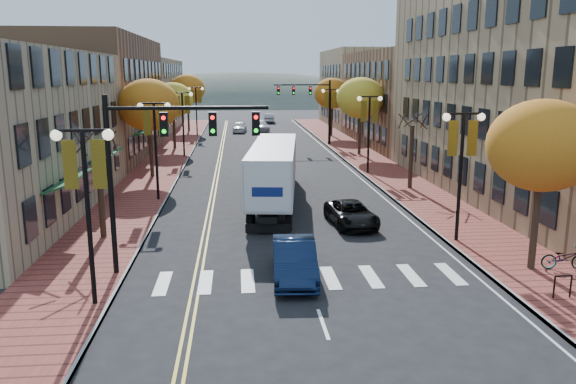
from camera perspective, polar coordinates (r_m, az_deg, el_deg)
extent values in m
plane|color=black|center=(20.06, 2.70, -10.83)|extent=(200.00, 200.00, 0.00)
cube|color=brown|center=(51.78, -12.28, 3.21)|extent=(4.00, 85.00, 0.15)
cube|color=brown|center=(52.68, 7.57, 3.53)|extent=(4.00, 85.00, 0.15)
cube|color=brown|center=(56.22, -20.32, 8.98)|extent=(12.00, 24.00, 11.00)
cube|color=#9E8966|center=(80.65, -15.72, 9.45)|extent=(12.00, 26.00, 9.50)
cube|color=#997F5B|center=(40.28, 26.85, 10.37)|extent=(15.00, 28.00, 15.00)
cube|color=brown|center=(63.95, 14.24, 9.19)|extent=(15.00, 24.00, 10.00)
cube|color=#9E8966|center=(85.00, 9.30, 10.36)|extent=(15.00, 20.00, 11.00)
cylinder|color=#382619|center=(27.63, -18.49, -0.15)|extent=(0.28, 0.28, 4.20)
cylinder|color=#382619|center=(43.10, -13.77, 4.79)|extent=(0.28, 0.28, 4.90)
ellipsoid|color=orange|center=(42.85, -13.96, 8.58)|extent=(4.48, 4.48, 3.81)
cylinder|color=#382619|center=(58.90, -11.51, 6.59)|extent=(0.28, 0.28, 4.55)
ellipsoid|color=yellow|center=(58.71, -11.62, 9.16)|extent=(4.16, 4.16, 3.54)
cylinder|color=#382619|center=(76.74, -10.10, 8.05)|extent=(0.28, 0.28, 5.04)
ellipsoid|color=orange|center=(76.60, -10.18, 10.24)|extent=(4.61, 4.61, 3.92)
cylinder|color=#382619|center=(24.00, 23.88, -1.93)|extent=(0.28, 0.28, 4.55)
ellipsoid|color=orange|center=(23.54, 24.43, 4.33)|extent=(4.16, 4.16, 3.54)
cylinder|color=#382619|center=(38.51, 12.39, 3.50)|extent=(0.28, 0.28, 4.20)
cylinder|color=#382619|center=(53.83, 7.30, 6.42)|extent=(0.28, 0.28, 4.90)
ellipsoid|color=yellow|center=(53.63, 7.38, 9.47)|extent=(4.48, 4.48, 3.81)
cylinder|color=#382619|center=(69.48, 4.44, 7.68)|extent=(0.28, 0.28, 4.76)
ellipsoid|color=orange|center=(69.33, 4.48, 9.96)|extent=(4.35, 4.35, 3.70)
cylinder|color=black|center=(19.54, -19.58, -2.87)|extent=(0.16, 0.16, 6.00)
cylinder|color=black|center=(19.03, -20.21, 5.90)|extent=(1.60, 0.10, 0.10)
sphere|color=#FFF2CC|center=(19.27, -22.49, 5.34)|extent=(0.36, 0.36, 0.36)
sphere|color=#FFF2CC|center=(18.85, -17.82, 5.55)|extent=(0.36, 0.36, 0.36)
cube|color=#B69118|center=(19.28, -21.27, 2.59)|extent=(0.45, 0.03, 1.60)
cube|color=#B69118|center=(19.05, -18.67, 2.67)|extent=(0.45, 0.03, 1.60)
cylinder|color=black|center=(34.98, -13.25, 3.86)|extent=(0.16, 0.16, 6.00)
cylinder|color=black|center=(34.70, -13.49, 8.76)|extent=(1.60, 0.10, 0.10)
sphere|color=#FFF2CC|center=(34.83, -14.79, 8.46)|extent=(0.36, 0.36, 0.36)
sphere|color=#FFF2CC|center=(34.60, -12.15, 8.57)|extent=(0.36, 0.36, 0.36)
cube|color=#B69118|center=(34.84, -14.14, 6.93)|extent=(0.45, 0.03, 1.60)
cube|color=#B69118|center=(34.71, -12.66, 6.98)|extent=(0.45, 0.03, 1.60)
cylinder|color=black|center=(52.75, -10.60, 6.64)|extent=(0.16, 0.16, 6.00)
cylinder|color=black|center=(52.56, -10.73, 9.90)|extent=(1.60, 0.10, 0.10)
sphere|color=#FFF2CC|center=(52.65, -11.60, 9.70)|extent=(0.36, 0.36, 0.36)
sphere|color=#FFF2CC|center=(52.50, -9.84, 9.76)|extent=(0.36, 0.36, 0.36)
cube|color=#B69118|center=(52.65, -11.17, 8.68)|extent=(0.45, 0.03, 1.60)
cube|color=#B69118|center=(52.57, -10.19, 8.71)|extent=(0.45, 0.03, 1.60)
cylinder|color=black|center=(70.63, -9.28, 8.01)|extent=(0.16, 0.16, 6.00)
cylinder|color=black|center=(70.49, -9.36, 10.44)|extent=(1.60, 0.10, 0.10)
sphere|color=#FFF2CC|center=(70.56, -10.02, 10.30)|extent=(0.36, 0.36, 0.36)
sphere|color=#FFF2CC|center=(70.45, -8.70, 10.34)|extent=(0.36, 0.36, 0.36)
cube|color=#B69118|center=(70.56, -9.70, 9.54)|extent=(0.45, 0.03, 1.60)
cube|color=#B69118|center=(70.50, -8.96, 9.56)|extent=(0.45, 0.03, 1.60)
cylinder|color=black|center=(26.75, 17.07, 1.19)|extent=(0.16, 0.16, 6.00)
cylinder|color=black|center=(26.38, 17.47, 7.60)|extent=(1.60, 0.10, 0.10)
sphere|color=#FFF2CC|center=(26.10, 15.82, 7.33)|extent=(0.36, 0.36, 0.36)
sphere|color=#FFF2CC|center=(26.71, 19.05, 7.23)|extent=(0.36, 0.36, 0.36)
cube|color=#B69118|center=(26.31, 16.41, 5.25)|extent=(0.45, 0.03, 1.60)
cube|color=#B69118|center=(26.65, 18.22, 5.22)|extent=(0.45, 0.03, 1.60)
cylinder|color=black|center=(43.76, 8.20, 5.64)|extent=(0.16, 0.16, 6.00)
cylinder|color=black|center=(43.53, 8.32, 9.57)|extent=(1.60, 0.10, 0.10)
sphere|color=#FFF2CC|center=(43.36, 7.27, 9.39)|extent=(0.36, 0.36, 0.36)
sphere|color=#FFF2CC|center=(43.73, 9.35, 9.35)|extent=(0.36, 0.36, 0.36)
cube|color=#B69118|center=(43.49, 7.69, 8.13)|extent=(0.45, 0.03, 1.60)
cube|color=#B69118|center=(43.70, 8.85, 8.12)|extent=(0.45, 0.03, 1.60)
cylinder|color=black|center=(61.33, 4.31, 7.54)|extent=(0.16, 0.16, 6.00)
cylinder|color=black|center=(61.17, 4.36, 10.34)|extent=(1.60, 0.10, 0.10)
sphere|color=#FFF2CC|center=(61.05, 3.60, 10.21)|extent=(0.36, 0.36, 0.36)
sphere|color=#FFF2CC|center=(61.31, 5.10, 10.19)|extent=(0.36, 0.36, 0.36)
cube|color=#B69118|center=(61.14, 3.92, 9.32)|extent=(0.45, 0.03, 1.60)
cube|color=#B69118|center=(61.29, 4.76, 9.31)|extent=(0.45, 0.03, 1.60)
cylinder|color=black|center=(22.25, -17.56, 0.35)|extent=(0.20, 0.20, 7.00)
cylinder|color=black|center=(21.42, -10.13, 8.40)|extent=(6.00, 0.14, 0.14)
cube|color=black|center=(21.55, -12.47, 6.73)|extent=(0.30, 0.25, 0.90)
sphere|color=#FF0C0C|center=(21.40, -12.55, 7.36)|extent=(0.16, 0.16, 0.16)
cube|color=black|center=(21.40, -7.65, 6.87)|extent=(0.30, 0.25, 0.90)
sphere|color=#FF0C0C|center=(21.24, -7.69, 7.50)|extent=(0.16, 0.16, 0.16)
cube|color=black|center=(21.40, -3.28, 6.95)|extent=(0.30, 0.25, 0.90)
sphere|color=#FF0C0C|center=(21.24, -3.28, 7.59)|extent=(0.16, 0.16, 0.16)
cylinder|color=black|center=(61.28, 4.22, 8.01)|extent=(0.20, 0.20, 7.00)
cylinder|color=black|center=(60.72, 1.42, 10.83)|extent=(6.00, 0.14, 0.14)
cube|color=black|center=(60.85, 2.28, 10.27)|extent=(0.30, 0.25, 0.90)
sphere|color=#FF0C0C|center=(60.70, 2.30, 10.50)|extent=(0.16, 0.16, 0.16)
cube|color=black|center=(60.64, 0.56, 10.27)|extent=(0.30, 0.25, 0.90)
sphere|color=#FF0C0C|center=(60.49, 0.58, 10.50)|extent=(0.16, 0.16, 0.16)
cube|color=black|center=(60.50, -0.99, 10.26)|extent=(0.30, 0.25, 0.90)
sphere|color=#FF0C0C|center=(60.35, -0.98, 10.50)|extent=(0.16, 0.16, 0.16)
cube|color=black|center=(32.94, -1.45, -0.23)|extent=(2.32, 12.08, 0.32)
cube|color=silver|center=(32.63, -1.46, 2.55)|extent=(3.80, 12.25, 2.60)
cube|color=black|center=(40.08, -0.92, 3.06)|extent=(2.63, 3.03, 2.32)
cylinder|color=black|center=(28.41, -3.89, -2.93)|extent=(0.43, 0.96, 0.93)
cylinder|color=black|center=(28.29, 0.04, -2.96)|extent=(0.43, 0.96, 0.93)
cylinder|color=black|center=(29.48, -3.70, -2.37)|extent=(0.43, 0.96, 0.93)
cylinder|color=black|center=(29.37, 0.09, -2.40)|extent=(0.43, 0.96, 0.93)
cylinder|color=black|center=(39.22, -2.40, 1.27)|extent=(0.43, 0.96, 0.93)
cylinder|color=black|center=(39.14, 0.44, 1.26)|extent=(0.43, 0.96, 0.93)
cylinder|color=black|center=(41.23, -2.22, 1.80)|extent=(0.43, 0.96, 0.93)
cylinder|color=black|center=(41.15, 0.49, 1.79)|extent=(0.43, 0.96, 0.93)
imported|color=#0C1833|center=(21.66, 0.65, -6.90)|extent=(1.85, 4.70, 1.52)
imported|color=black|center=(29.27, 6.45, -2.21)|extent=(2.43, 4.64, 1.25)
imported|color=white|center=(75.06, -4.93, 6.60)|extent=(2.05, 4.28, 1.41)
imported|color=#B8B7BF|center=(76.83, -2.75, 6.72)|extent=(2.32, 4.78, 1.34)
imported|color=#929299|center=(89.22, -1.89, 7.49)|extent=(1.89, 4.36, 1.39)
imported|color=gray|center=(24.84, 26.25, -6.02)|extent=(1.85, 0.86, 0.94)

